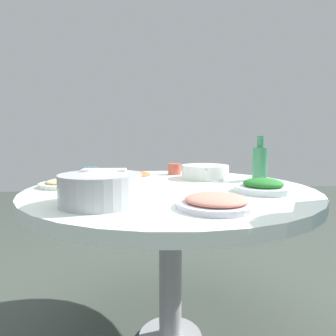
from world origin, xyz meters
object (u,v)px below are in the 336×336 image
object	(u,v)px
tea_cup_far	(90,173)
round_dining_table	(170,204)
soup_bowl	(205,172)
dish_tofu_braise	(135,176)
dish_greens	(263,187)
dish_shrimp	(216,202)
dish_noodles	(64,183)
tea_cup_near	(175,169)
green_bottle	(260,163)
rice_bowl	(101,188)

from	to	relation	value
tea_cup_far	round_dining_table	bearing A→B (deg)	-35.54
soup_bowl	dish_tofu_braise	distance (m)	0.37
round_dining_table	dish_greens	world-z (taller)	dish_greens
dish_greens	dish_shrimp	size ratio (longest dim) A/B	0.93
dish_tofu_braise	dish_noodles	distance (m)	0.35
dish_greens	dish_noodles	bearing A→B (deg)	165.47
round_dining_table	dish_shrimp	size ratio (longest dim) A/B	5.03
soup_bowl	tea_cup_near	xyz separation A→B (m)	(-0.14, 0.18, -0.00)
tea_cup_near	tea_cup_far	world-z (taller)	tea_cup_near
dish_shrimp	green_bottle	bearing A→B (deg)	55.29
rice_bowl	tea_cup_near	distance (m)	0.80
soup_bowl	dish_greens	world-z (taller)	soup_bowl
round_dining_table	green_bottle	size ratio (longest dim) A/B	5.45
round_dining_table	green_bottle	distance (m)	0.52
dish_greens	tea_cup_far	bearing A→B (deg)	149.42
round_dining_table	dish_tofu_braise	size ratio (longest dim) A/B	5.39
dish_greens	tea_cup_far	xyz separation A→B (m)	(-0.74, 0.44, 0.01)
round_dining_table	dish_greens	size ratio (longest dim) A/B	5.38
green_bottle	tea_cup_near	distance (m)	0.49
green_bottle	dish_tofu_braise	bearing A→B (deg)	172.43
rice_bowl	dish_tofu_braise	world-z (taller)	rice_bowl
green_bottle	tea_cup_near	xyz separation A→B (m)	(-0.40, 0.28, -0.06)
dish_shrimp	tea_cup_far	bearing A→B (deg)	126.04
dish_shrimp	green_bottle	world-z (taller)	green_bottle
soup_bowl	tea_cup_far	xyz separation A→B (m)	(-0.60, 0.04, -0.00)
rice_bowl	green_bottle	xyz separation A→B (m)	(0.73, 0.45, 0.04)
round_dining_table	tea_cup_far	xyz separation A→B (m)	(-0.39, 0.28, 0.11)
rice_bowl	green_bottle	world-z (taller)	green_bottle
soup_bowl	dish_noodles	bearing A→B (deg)	-164.48
tea_cup_near	round_dining_table	bearing A→B (deg)	-99.52
green_bottle	dish_greens	bearing A→B (deg)	-111.22
round_dining_table	dish_tofu_braise	bearing A→B (deg)	125.30
dish_noodles	green_bottle	size ratio (longest dim) A/B	0.95
round_dining_table	dish_tofu_braise	distance (m)	0.29
dish_noodles	dish_greens	bearing A→B (deg)	-14.53
dish_tofu_braise	tea_cup_far	size ratio (longest dim) A/B	3.18
dish_greens	dish_noodles	xyz separation A→B (m)	(-0.82, 0.21, -0.01)
dish_shrimp	dish_tofu_braise	world-z (taller)	same
dish_shrimp	dish_noodles	distance (m)	0.72
rice_bowl	dish_shrimp	distance (m)	0.37
dish_shrimp	tea_cup_far	distance (m)	0.83
dish_tofu_braise	soup_bowl	bearing A→B (deg)	2.34
round_dining_table	soup_bowl	xyz separation A→B (m)	(0.21, 0.24, 0.11)
round_dining_table	soup_bowl	world-z (taller)	soup_bowl
round_dining_table	tea_cup_far	world-z (taller)	tea_cup_far
dish_shrimp	dish_tofu_braise	size ratio (longest dim) A/B	1.07
green_bottle	tea_cup_far	xyz separation A→B (m)	(-0.86, 0.14, -0.06)
rice_bowl	dish_tofu_braise	bearing A→B (deg)	79.32
round_dining_table	rice_bowl	xyz separation A→B (m)	(-0.26, -0.30, 0.13)
round_dining_table	rice_bowl	world-z (taller)	rice_bowl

